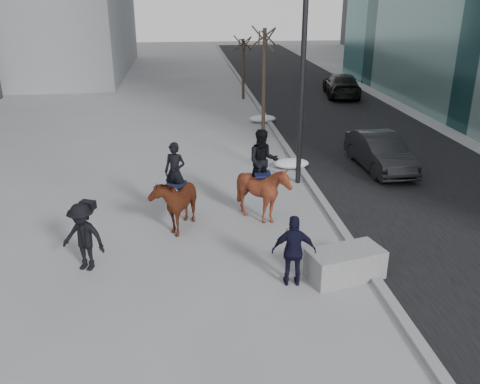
{
  "coord_description": "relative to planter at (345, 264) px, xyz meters",
  "views": [
    {
      "loc": [
        -1.38,
        -11.23,
        6.49
      ],
      "look_at": [
        0.0,
        1.2,
        1.5
      ],
      "focal_mm": 38.0,
      "sensor_mm": 36.0,
      "label": 1
    }
  ],
  "objects": [
    {
      "name": "car_far",
      "position": [
        6.57,
        22.01,
        0.37
      ],
      "size": [
        2.82,
        5.29,
        1.46
      ],
      "primitive_type": "imported",
      "rotation": [
        0.0,
        0.0,
        2.98
      ],
      "color": "black",
      "rests_on": "ground"
    },
    {
      "name": "car_near",
      "position": [
        3.74,
        7.66,
        0.33
      ],
      "size": [
        1.61,
        4.22,
        1.37
      ],
      "primitive_type": "imported",
      "rotation": [
        0.0,
        0.0,
        0.04
      ],
      "color": "black",
      "rests_on": "ground"
    },
    {
      "name": "tree_far",
      "position": [
        0.09,
        21.84,
        1.69
      ],
      "size": [
        1.2,
        1.2,
        4.11
      ],
      "primitive_type": null,
      "color": "#34261E",
      "rests_on": "ground"
    },
    {
      "name": "road",
      "position": [
        4.69,
        10.87,
        -0.36
      ],
      "size": [
        8.0,
        90.0,
        0.01
      ],
      "primitive_type": "cube",
      "color": "black",
      "rests_on": "ground"
    },
    {
      "name": "camera_crew",
      "position": [
        -6.28,
        1.09,
        0.53
      ],
      "size": [
        1.3,
        1.04,
        1.75
      ],
      "color": "black",
      "rests_on": "ground"
    },
    {
      "name": "ground",
      "position": [
        -2.31,
        0.87,
        -0.36
      ],
      "size": [
        120.0,
        120.0,
        0.0
      ],
      "primitive_type": "plane",
      "color": "gray",
      "rests_on": "ground"
    },
    {
      "name": "mounted_right",
      "position": [
        -1.47,
        3.47,
        0.75
      ],
      "size": [
        1.52,
        1.69,
        2.78
      ],
      "color": "#501D10",
      "rests_on": "ground"
    },
    {
      "name": "lamppost",
      "position": [
        0.29,
        6.46,
        4.63
      ],
      "size": [
        0.25,
        1.01,
        9.09
      ],
      "color": "black",
      "rests_on": "ground"
    },
    {
      "name": "curb",
      "position": [
        0.69,
        10.87,
        -0.3
      ],
      "size": [
        0.25,
        90.0,
        0.12
      ],
      "primitive_type": "cube",
      "color": "gray",
      "rests_on": "ground"
    },
    {
      "name": "tree_near",
      "position": [
        0.09,
        13.46,
        2.35
      ],
      "size": [
        1.2,
        1.2,
        5.43
      ],
      "primitive_type": null,
      "color": "#392F22",
      "rests_on": "ground"
    },
    {
      "name": "feeder",
      "position": [
        -1.31,
        -0.17,
        0.52
      ],
      "size": [
        1.07,
        0.92,
        1.75
      ],
      "color": "black",
      "rests_on": "ground"
    },
    {
      "name": "mounted_left",
      "position": [
        -4.03,
        3.31,
        0.57
      ],
      "size": [
        1.54,
        2.13,
        2.51
      ],
      "color": "#501E10",
      "rests_on": "ground"
    },
    {
      "name": "planter",
      "position": [
        0.0,
        0.0,
        0.0
      ],
      "size": [
        1.97,
        1.33,
        0.72
      ],
      "primitive_type": "cube",
      "rotation": [
        0.0,
        0.0,
        0.26
      ],
      "color": "gray",
      "rests_on": "ground"
    },
    {
      "name": "snow_piles",
      "position": [
        0.39,
        12.03,
        -0.18
      ],
      "size": [
        1.41,
        8.33,
        0.36
      ],
      "color": "silver",
      "rests_on": "ground"
    }
  ]
}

